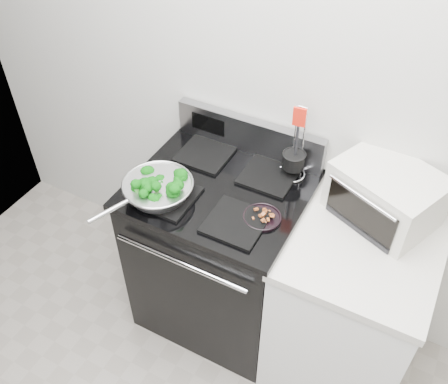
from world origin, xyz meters
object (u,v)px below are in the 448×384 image
Objects in this scene: utensil_holder at (293,164)px; toaster_oven at (386,194)px; bacon_plate at (262,216)px; skillet at (158,188)px; gas_range at (220,252)px.

utensil_holder reaches higher than toaster_oven.
utensil_holder is (0.01, 0.32, 0.05)m from bacon_plate.
utensil_holder is at bearing -160.63° from toaster_oven.
skillet is 0.47m from bacon_plate.
skillet is at bearing -133.40° from toaster_oven.
gas_range reaches higher than bacon_plate.
skillet is at bearing -137.59° from gas_range.
toaster_oven is at bearing 15.86° from gas_range.
gas_range is 6.83× the size of bacon_plate.
gas_range is 0.55m from bacon_plate.
utensil_holder is (0.26, 0.23, 0.53)m from gas_range.
toaster_oven is (0.69, 0.20, 0.55)m from gas_range.
toaster_oven reaches higher than bacon_plate.
bacon_plate is (0.25, -0.10, 0.48)m from gas_range.
skillet is (-0.21, -0.19, 0.51)m from gas_range.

